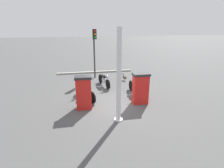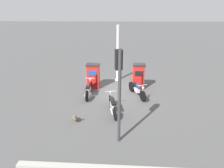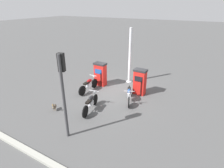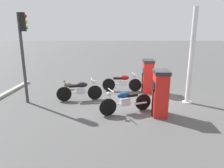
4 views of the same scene
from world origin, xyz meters
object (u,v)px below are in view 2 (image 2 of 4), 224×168
fuel_pump_near (93,76)px  roadside_traffic_light (119,82)px  fuel_pump_far (139,76)px  canopy_support_pole (118,55)px  motorcycle_near_pump (89,89)px  motorcycle_far_pump (137,89)px  motorcycle_extra (112,104)px  wandering_duck (75,118)px

fuel_pump_near → roadside_traffic_light: (5.35, 1.67, 1.70)m
fuel_pump_far → canopy_support_pole: size_ratio=0.43×
motorcycle_near_pump → motorcycle_far_pump: same height
fuel_pump_far → motorcycle_far_pump: (1.23, -0.18, -0.38)m
fuel_pump_near → canopy_support_pole: 2.41m
roadside_traffic_light → motorcycle_extra: bearing=-171.8°
fuel_pump_near → fuel_pump_far: size_ratio=0.98×
fuel_pump_near → fuel_pump_far: fuel_pump_far is taller
canopy_support_pole → roadside_traffic_light: bearing=0.8°
canopy_support_pole → fuel_pump_far: bearing=42.7°
motorcycle_far_pump → motorcycle_extra: (1.94, -1.42, 0.01)m
fuel_pump_near → motorcycle_extra: 3.46m
fuel_pump_far → motorcycle_near_pump: fuel_pump_far is taller
fuel_pump_near → motorcycle_near_pump: bearing=-6.1°
fuel_pump_far → canopy_support_pole: canopy_support_pole is taller
fuel_pump_near → motorcycle_far_pump: bearing=66.0°
fuel_pump_near → wandering_duck: size_ratio=3.21×
motorcycle_far_pump → roadside_traffic_light: (4.11, -1.10, 2.07)m
motorcycle_near_pump → canopy_support_pole: 3.54m
fuel_pump_near → roadside_traffic_light: 5.85m
motorcycle_far_pump → wandering_duck: motorcycle_far_pump is taller
motorcycle_extra → canopy_support_pole: bearing=177.3°
wandering_duck → canopy_support_pole: canopy_support_pole is taller
fuel_pump_far → wandering_duck: size_ratio=3.27×
fuel_pump_near → roadside_traffic_light: bearing=17.3°
fuel_pump_far → motorcycle_far_pump: bearing=-8.2°
fuel_pump_far → wandering_duck: 5.35m
roadside_traffic_light → fuel_pump_far: bearing=166.5°
roadside_traffic_light → motorcycle_far_pump: bearing=165.0°
fuel_pump_near → canopy_support_pole: (-1.49, 1.57, 1.05)m
fuel_pump_near → wandering_duck: (4.14, -0.38, -0.59)m
motorcycle_far_pump → motorcycle_extra: size_ratio=1.00×
fuel_pump_far → motorcycle_far_pump: size_ratio=0.85×
motorcycle_near_pump → motorcycle_extra: bearing=37.9°
motorcycle_near_pump → motorcycle_far_pump: 2.91m
motorcycle_near_pump → canopy_support_pole: canopy_support_pole is taller
motorcycle_far_pump → canopy_support_pole: canopy_support_pole is taller
fuel_pump_near → motorcycle_extra: (3.17, 1.35, -0.36)m
fuel_pump_near → canopy_support_pole: canopy_support_pole is taller
canopy_support_pole → motorcycle_extra: bearing=-2.7°
motorcycle_far_pump → wandering_duck: size_ratio=3.85×
fuel_pump_far → canopy_support_pole: (-1.49, -1.38, 1.04)m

